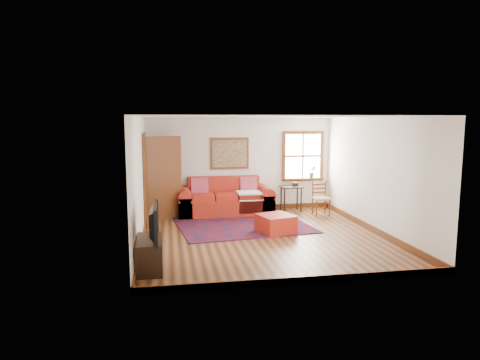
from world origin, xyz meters
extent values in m
plane|color=#3C1F10|center=(0.00, 0.00, 0.00)|extent=(5.50, 5.50, 0.00)
cube|color=silver|center=(0.00, 2.75, 1.25)|extent=(5.00, 0.04, 2.50)
cube|color=silver|center=(0.00, -2.75, 1.25)|extent=(5.00, 0.04, 2.50)
cube|color=silver|center=(-2.50, 0.00, 1.25)|extent=(0.04, 5.50, 2.50)
cube|color=silver|center=(2.50, 0.00, 1.25)|extent=(0.04, 5.50, 2.50)
cube|color=white|center=(0.00, 0.00, 2.50)|extent=(5.00, 5.50, 0.04)
cube|color=#623015|center=(0.00, 2.73, 0.06)|extent=(5.00, 0.03, 0.12)
cube|color=#623015|center=(-2.48, 0.00, 0.06)|extent=(0.03, 5.50, 0.12)
cube|color=#623015|center=(2.48, 0.00, 0.06)|extent=(0.03, 5.50, 0.12)
cube|color=white|center=(1.75, 2.73, 1.45)|extent=(1.00, 0.02, 1.20)
cube|color=#623015|center=(1.75, 2.72, 2.09)|extent=(1.18, 0.06, 0.09)
cube|color=#623015|center=(1.75, 2.72, 0.80)|extent=(1.18, 0.06, 0.09)
cube|color=#623015|center=(1.21, 2.72, 1.45)|extent=(0.09, 0.06, 1.20)
cube|color=#623015|center=(2.29, 2.72, 1.45)|extent=(0.09, 0.06, 1.20)
cube|color=#623015|center=(1.75, 2.72, 1.45)|extent=(1.00, 0.04, 0.05)
cube|color=#623015|center=(1.75, 2.65, 0.83)|extent=(1.15, 0.20, 0.04)
imported|color=#276D26|center=(2.00, 2.63, 1.01)|extent=(0.18, 0.15, 0.33)
cube|color=black|center=(-2.49, 1.60, 1.02)|extent=(0.02, 0.90, 2.05)
cube|color=#623015|center=(-2.46, 1.11, 1.02)|extent=(0.06, 0.09, 2.05)
cube|color=#623015|center=(-2.46, 2.10, 1.02)|extent=(0.06, 0.09, 2.05)
cube|color=#623015|center=(-2.46, 1.60, 2.09)|extent=(0.06, 1.08, 0.09)
cube|color=#623015|center=(-2.04, 1.90, 1.02)|extent=(0.86, 0.35, 2.05)
cube|color=silver|center=(-2.04, 1.90, 1.13)|extent=(0.56, 0.22, 1.33)
cube|color=#623015|center=(-0.30, 2.73, 1.55)|extent=(1.05, 0.04, 0.85)
cube|color=tan|center=(-0.30, 2.69, 1.55)|extent=(0.92, 0.03, 0.72)
cube|color=#5C0D0D|center=(-0.25, 0.96, 0.01)|extent=(3.20, 2.69, 0.02)
cube|color=#A32215|center=(-0.49, 2.22, 0.21)|extent=(2.44, 1.01, 0.42)
cube|color=#A32215|center=(-0.49, 2.58, 0.69)|extent=(1.89, 0.28, 0.53)
cube|color=#A32215|center=(-1.53, 2.22, 0.26)|extent=(0.34, 1.01, 0.53)
cube|color=#A32215|center=(0.56, 2.22, 0.26)|extent=(0.34, 1.01, 0.53)
cube|color=#E74D20|center=(-1.13, 2.41, 0.72)|extent=(0.44, 0.22, 0.46)
cube|color=#E74D20|center=(0.16, 2.41, 0.72)|extent=(0.44, 0.22, 0.46)
cube|color=silver|center=(0.10, 2.03, 0.59)|extent=(0.62, 0.55, 0.04)
cube|color=#A32215|center=(0.34, 0.21, 0.20)|extent=(0.87, 0.87, 0.40)
cube|color=black|center=(1.32, 2.34, 0.65)|extent=(0.56, 0.42, 0.04)
cylinder|color=black|center=(1.09, 2.17, 0.32)|extent=(0.04, 0.04, 0.63)
cylinder|color=black|center=(1.55, 2.17, 0.32)|extent=(0.04, 0.04, 0.63)
cylinder|color=black|center=(1.09, 2.51, 0.32)|extent=(0.04, 0.04, 0.63)
cylinder|color=black|center=(1.55, 2.51, 0.32)|extent=(0.04, 0.04, 0.63)
cube|color=tan|center=(1.95, 1.74, 0.43)|extent=(0.41, 0.39, 0.04)
cylinder|color=#623015|center=(1.77, 1.58, 0.21)|extent=(0.04, 0.04, 0.41)
cylinder|color=#623015|center=(2.12, 1.57, 0.21)|extent=(0.04, 0.04, 0.41)
cylinder|color=#623015|center=(1.78, 1.91, 0.43)|extent=(0.04, 0.04, 0.87)
cylinder|color=#623015|center=(2.12, 1.90, 0.43)|extent=(0.04, 0.04, 0.87)
cube|color=#623015|center=(1.95, 1.90, 0.67)|extent=(0.35, 0.04, 0.26)
cube|color=black|center=(-2.27, -1.68, 0.26)|extent=(0.42, 0.94, 0.51)
imported|color=black|center=(-2.25, -1.75, 0.80)|extent=(0.13, 1.00, 0.57)
cylinder|color=silver|center=(-2.22, -1.26, 0.60)|extent=(0.12, 0.12, 0.18)
cylinder|color=#FFA53F|center=(-2.22, -1.26, 0.57)|extent=(0.07, 0.07, 0.12)
camera|label=1|loc=(-1.97, -8.59, 2.42)|focal=32.00mm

